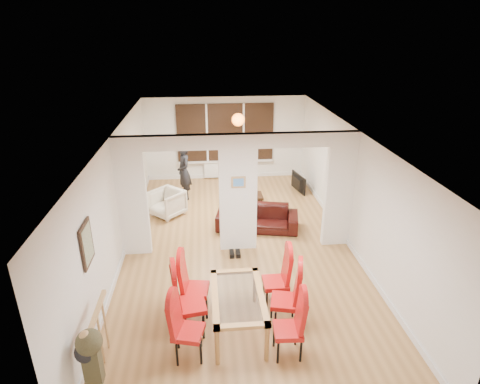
{
  "coord_description": "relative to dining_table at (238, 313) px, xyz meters",
  "views": [
    {
      "loc": [
        -0.69,
        -7.78,
        4.6
      ],
      "look_at": [
        0.1,
        0.6,
        1.09
      ],
      "focal_mm": 30.0,
      "sensor_mm": 36.0,
      "label": 1
    }
  ],
  "objects": [
    {
      "name": "shoes",
      "position": [
        0.13,
        2.27,
        -0.29
      ],
      "size": [
        0.23,
        0.25,
        0.1
      ],
      "primitive_type": null,
      "color": "black",
      "rests_on": "floor"
    },
    {
      "name": "dining_chair_lc",
      "position": [
        -0.68,
        0.5,
        0.21
      ],
      "size": [
        0.5,
        0.5,
        1.11
      ],
      "primitive_type": null,
      "rotation": [
        0.0,
        0.0,
        -0.14
      ],
      "color": "#A71211",
      "rests_on": "floor"
    },
    {
      "name": "dining_chair_lb",
      "position": [
        -0.75,
        0.05,
        0.25
      ],
      "size": [
        0.54,
        0.54,
        1.19
      ],
      "primitive_type": null,
      "rotation": [
        0.0,
        0.0,
        0.16
      ],
      "color": "#A71211",
      "rests_on": "floor"
    },
    {
      "name": "pillar_photo",
      "position": [
        0.24,
        2.52,
        1.26
      ],
      "size": [
        0.3,
        0.03,
        0.25
      ],
      "primitive_type": "cube",
      "color": "#4C8CD8",
      "rests_on": "divider_wall"
    },
    {
      "name": "floor",
      "position": [
        0.24,
        2.62,
        -0.34
      ],
      "size": [
        5.0,
        9.0,
        0.01
      ],
      "primitive_type": "cube",
      "color": "#A37541",
      "rests_on": "ground"
    },
    {
      "name": "armchair",
      "position": [
        -1.45,
        4.43,
        0.0
      ],
      "size": [
        1.06,
        1.06,
        0.69
      ],
      "primitive_type": "imported",
      "rotation": [
        0.0,
        0.0,
        -0.76
      ],
      "color": "beige",
      "rests_on": "floor"
    },
    {
      "name": "room_walls",
      "position": [
        0.24,
        2.62,
        0.96
      ],
      "size": [
        5.0,
        9.0,
        2.6
      ],
      "primitive_type": null,
      "color": "silver",
      "rests_on": "floor"
    },
    {
      "name": "bowl",
      "position": [
        0.84,
        5.01,
        -0.07
      ],
      "size": [
        0.23,
        0.23,
        0.06
      ],
      "primitive_type": "imported",
      "color": "black",
      "rests_on": "coffee_table"
    },
    {
      "name": "dining_chair_la",
      "position": [
        -0.77,
        -0.49,
        0.19
      ],
      "size": [
        0.52,
        0.52,
        1.06
      ],
      "primitive_type": null,
      "rotation": [
        0.0,
        0.0,
        -0.26
      ],
      "color": "#A71211",
      "rests_on": "floor"
    },
    {
      "name": "sofa",
      "position": [
        0.78,
        3.49,
        -0.06
      ],
      "size": [
        2.07,
        1.14,
        0.57
      ],
      "primitive_type": "imported",
      "rotation": [
        0.0,
        0.0,
        -0.2
      ],
      "color": "black",
      "rests_on": "floor"
    },
    {
      "name": "coffee_table",
      "position": [
        0.59,
        4.99,
        -0.22
      ],
      "size": [
        1.17,
        0.81,
        0.24
      ],
      "primitive_type": null,
      "rotation": [
        0.0,
        0.0,
        0.28
      ],
      "color": "black",
      "rests_on": "floor"
    },
    {
      "name": "dining_chair_rc",
      "position": [
        0.71,
        0.58,
        0.2
      ],
      "size": [
        0.43,
        0.43,
        1.09
      ],
      "primitive_type": null,
      "rotation": [
        0.0,
        0.0,
        -0.0
      ],
      "color": "#A71211",
      "rests_on": "floor"
    },
    {
      "name": "stair_newel",
      "position": [
        -2.01,
        -0.58,
        0.21
      ],
      "size": [
        0.4,
        1.2,
        1.1
      ],
      "primitive_type": null,
      "color": "tan",
      "rests_on": "floor"
    },
    {
      "name": "dining_chair_rb",
      "position": [
        0.77,
        0.05,
        0.21
      ],
      "size": [
        0.54,
        0.54,
        1.11
      ],
      "primitive_type": null,
      "rotation": [
        0.0,
        0.0,
        -0.24
      ],
      "color": "#A71211",
      "rests_on": "floor"
    },
    {
      "name": "person",
      "position": [
        -1.03,
        5.51,
        0.45
      ],
      "size": [
        0.67,
        0.54,
        1.59
      ],
      "primitive_type": "imported",
      "rotation": [
        0.0,
        0.0,
        -1.26
      ],
      "color": "black",
      "rests_on": "floor"
    },
    {
      "name": "wall_poster",
      "position": [
        -2.23,
        0.22,
        1.26
      ],
      "size": [
        0.04,
        0.52,
        0.67
      ],
      "primitive_type": "cube",
      "color": "gray",
      "rests_on": "room_walls"
    },
    {
      "name": "dining_table",
      "position": [
        0.0,
        0.0,
        0.0
      ],
      "size": [
        0.82,
        1.46,
        0.69
      ],
      "primitive_type": null,
      "color": "#9E6F3A",
      "rests_on": "floor"
    },
    {
      "name": "divider_wall",
      "position": [
        0.24,
        2.62,
        0.96
      ],
      "size": [
        5.0,
        0.18,
        2.6
      ],
      "primitive_type": "cube",
      "color": "white",
      "rests_on": "floor"
    },
    {
      "name": "bay_window_blinds",
      "position": [
        0.24,
        7.06,
        1.16
      ],
      "size": [
        3.0,
        0.08,
        1.8
      ],
      "primitive_type": "cube",
      "color": "black",
      "rests_on": "room_walls"
    },
    {
      "name": "television",
      "position": [
        2.24,
        5.74,
        -0.08
      ],
      "size": [
        0.9,
        0.3,
        0.52
      ],
      "primitive_type": "imported",
      "rotation": [
        0.0,
        0.0,
        1.78
      ],
      "color": "black",
      "rests_on": "floor"
    },
    {
      "name": "radiator",
      "position": [
        0.24,
        7.02,
        -0.04
      ],
      "size": [
        1.4,
        0.08,
        0.5
      ],
      "primitive_type": "cube",
      "color": "white",
      "rests_on": "floor"
    },
    {
      "name": "dining_chair_ra",
      "position": [
        0.69,
        -0.58,
        0.18
      ],
      "size": [
        0.44,
        0.44,
        1.05
      ],
      "primitive_type": null,
      "rotation": [
        0.0,
        0.0,
        -0.05
      ],
      "color": "#A71211",
      "rests_on": "floor"
    },
    {
      "name": "pendant_light",
      "position": [
        0.54,
        5.92,
        1.81
      ],
      "size": [
        0.36,
        0.36,
        0.36
      ],
      "primitive_type": "sphere",
      "color": "orange",
      "rests_on": "room_walls"
    },
    {
      "name": "bottle",
      "position": [
        0.49,
        5.03,
        0.04
      ],
      "size": [
        0.07,
        0.07,
        0.28
      ],
      "primitive_type": "cylinder",
      "color": "#143F19",
      "rests_on": "coffee_table"
    }
  ]
}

